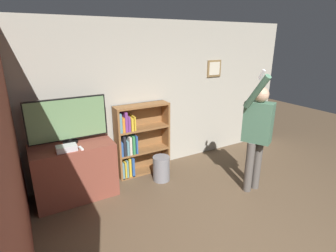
# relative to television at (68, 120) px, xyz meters

# --- Properties ---
(wall_back) EXTENTS (6.39, 0.09, 2.70)m
(wall_back) POSITION_rel_television_xyz_m (1.50, 0.31, 0.12)
(wall_back) COLOR #B2AD9E
(wall_back) RESTS_ON ground_plane
(wall_side_brick) EXTENTS (0.06, 4.66, 2.70)m
(wall_side_brick) POSITION_rel_television_xyz_m (-0.73, -1.25, 0.12)
(wall_side_brick) COLOR brown
(wall_side_brick) RESTS_ON ground_plane
(tv_ledge) EXTENTS (1.19, 0.64, 0.87)m
(tv_ledge) POSITION_rel_television_xyz_m (0.00, -0.08, -0.80)
(tv_ledge) COLOR brown
(tv_ledge) RESTS_ON ground_plane
(television) EXTENTS (1.14, 0.22, 0.70)m
(television) POSITION_rel_television_xyz_m (0.00, 0.00, 0.00)
(television) COLOR black
(television) RESTS_ON tv_ledge
(game_console) EXTENTS (0.28, 0.16, 0.08)m
(game_console) POSITION_rel_television_xyz_m (-0.10, -0.28, -0.32)
(game_console) COLOR silver
(game_console) RESTS_ON tv_ledge
(remote_loose) EXTENTS (0.05, 0.14, 0.02)m
(remote_loose) POSITION_rel_television_xyz_m (0.09, -0.31, -0.35)
(remote_loose) COLOR white
(remote_loose) RESTS_ON tv_ledge
(bookshelf) EXTENTS (0.99, 0.28, 1.30)m
(bookshelf) POSITION_rel_television_xyz_m (1.13, 0.13, -0.59)
(bookshelf) COLOR brown
(bookshelf) RESTS_ON ground_plane
(person) EXTENTS (0.56, 0.56, 1.99)m
(person) POSITION_rel_television_xyz_m (2.54, -1.33, -0.19)
(person) COLOR #56514C
(person) RESTS_ON ground_plane
(waste_bin) EXTENTS (0.30, 0.30, 0.44)m
(waste_bin) POSITION_rel_television_xyz_m (1.39, -0.32, -1.01)
(waste_bin) COLOR gray
(waste_bin) RESTS_ON ground_plane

